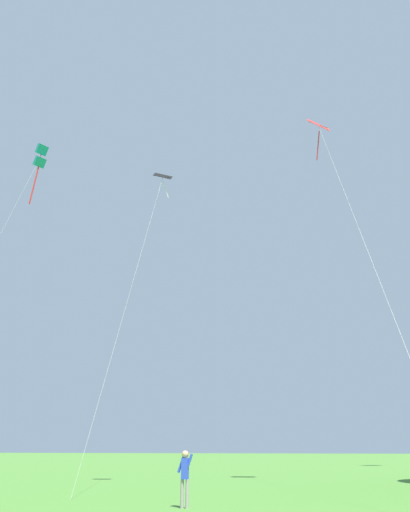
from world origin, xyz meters
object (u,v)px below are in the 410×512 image
object	(u,v)px
person_near_tree	(185,473)
kite_red_high	(321,135)
kite_teal_box	(40,158)
kite_black_large	(159,192)

from	to	relation	value
person_near_tree	kite_red_high	bearing A→B (deg)	54.81
kite_teal_box	kite_black_large	bearing A→B (deg)	-17.23
kite_teal_box	person_near_tree	distance (m)	27.28
person_near_tree	kite_teal_box	bearing A→B (deg)	148.39
kite_black_large	person_near_tree	distance (m)	15.70
kite_black_large	kite_red_high	xyz separation A→B (m)	(9.38, 2.68, 4.17)
kite_teal_box	person_near_tree	bearing A→B (deg)	-31.61
kite_teal_box	kite_red_high	distance (m)	20.79
kite_teal_box	kite_red_high	world-z (taller)	kite_teal_box
kite_red_high	person_near_tree	xyz separation A→B (m)	(-5.84, -8.28, -18.40)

